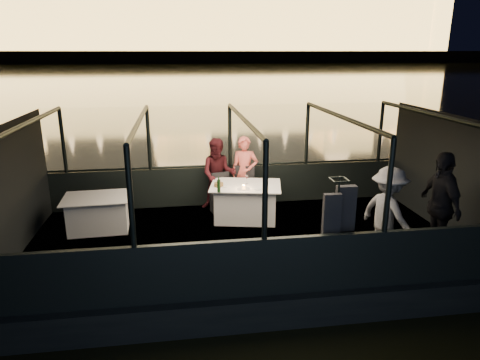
{
  "coord_description": "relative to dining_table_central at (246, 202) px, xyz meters",
  "views": [
    {
      "loc": [
        -1.14,
        -7.44,
        3.94
      ],
      "look_at": [
        0.0,
        0.4,
        1.55
      ],
      "focal_mm": 32.0,
      "sensor_mm": 36.0,
      "label": 1
    }
  ],
  "objects": [
    {
      "name": "river_water",
      "position": [
        -0.2,
        79.03,
        -0.89
      ],
      "size": [
        500.0,
        500.0,
        0.0
      ],
      "primitive_type": "plane",
      "color": "black",
      "rests_on": "ground"
    },
    {
      "name": "boat_hull",
      "position": [
        -0.2,
        -0.97,
        -0.89
      ],
      "size": [
        8.6,
        4.4,
        1.0
      ],
      "primitive_type": "cube",
      "color": "black",
      "rests_on": "river_water"
    },
    {
      "name": "boat_deck",
      "position": [
        -0.2,
        -0.97,
        -0.41
      ],
      "size": [
        8.0,
        4.0,
        0.04
      ],
      "primitive_type": "cube",
      "color": "black",
      "rests_on": "boat_hull"
    },
    {
      "name": "gunwale_port",
      "position": [
        -0.2,
        1.03,
        0.06
      ],
      "size": [
        8.0,
        0.08,
        0.9
      ],
      "primitive_type": "cube",
      "color": "black",
      "rests_on": "boat_deck"
    },
    {
      "name": "gunwale_starboard",
      "position": [
        -0.2,
        -2.97,
        0.06
      ],
      "size": [
        8.0,
        0.08,
        0.9
      ],
      "primitive_type": "cube",
      "color": "black",
      "rests_on": "boat_deck"
    },
    {
      "name": "cabin_glass_port",
      "position": [
        -0.2,
        1.03,
        1.21
      ],
      "size": [
        8.0,
        0.02,
        1.4
      ],
      "primitive_type": null,
      "color": "#99B2B2",
      "rests_on": "gunwale_port"
    },
    {
      "name": "cabin_glass_starboard",
      "position": [
        -0.2,
        -2.97,
        1.21
      ],
      "size": [
        8.0,
        0.02,
        1.4
      ],
      "primitive_type": null,
      "color": "#99B2B2",
      "rests_on": "gunwale_starboard"
    },
    {
      "name": "cabin_roof_glass",
      "position": [
        -0.2,
        -0.97,
        1.91
      ],
      "size": [
        8.0,
        4.0,
        0.02
      ],
      "primitive_type": null,
      "color": "#99B2B2",
      "rests_on": "boat_deck"
    },
    {
      "name": "end_wall_fore",
      "position": [
        -4.2,
        -0.97,
        0.76
      ],
      "size": [
        0.02,
        4.0,
        2.3
      ],
      "primitive_type": null,
      "color": "black",
      "rests_on": "boat_deck"
    },
    {
      "name": "end_wall_aft",
      "position": [
        3.8,
        -0.97,
        0.76
      ],
      "size": [
        0.02,
        4.0,
        2.3
      ],
      "primitive_type": null,
      "color": "black",
      "rests_on": "boat_deck"
    },
    {
      "name": "canopy_ribs",
      "position": [
        -0.2,
        -0.97,
        0.76
      ],
      "size": [
        8.0,
        4.0,
        2.3
      ],
      "primitive_type": null,
      "color": "black",
      "rests_on": "boat_deck"
    },
    {
      "name": "embankment",
      "position": [
        -0.2,
        209.03,
        0.11
      ],
      "size": [
        400.0,
        140.0,
        6.0
      ],
      "primitive_type": "cube",
      "color": "#423D33",
      "rests_on": "ground"
    },
    {
      "name": "dining_table_central",
      "position": [
        0.0,
        0.0,
        0.0
      ],
      "size": [
        1.63,
        1.32,
        0.77
      ],
      "primitive_type": "cube",
      "rotation": [
        0.0,
        0.0,
        -0.21
      ],
      "color": "silver",
      "rests_on": "boat_deck"
    },
    {
      "name": "dining_table_aft",
      "position": [
        -2.99,
        -0.13,
        0.0
      ],
      "size": [
        1.35,
        1.01,
        0.69
      ],
      "primitive_type": "cube",
      "rotation": [
        0.0,
        0.0,
        0.05
      ],
      "color": "silver",
      "rests_on": "boat_deck"
    },
    {
      "name": "chair_port_left",
      "position": [
        -0.47,
        0.45,
        0.06
      ],
      "size": [
        0.49,
        0.49,
        0.87
      ],
      "primitive_type": "cube",
      "rotation": [
        0.0,
        0.0,
        0.24
      ],
      "color": "black",
      "rests_on": "boat_deck"
    },
    {
      "name": "chair_port_right",
      "position": [
        0.08,
        0.45,
        0.06
      ],
      "size": [
        0.61,
        0.61,
        0.99
      ],
      "primitive_type": "cube",
      "rotation": [
        0.0,
        0.0,
        -0.41
      ],
      "color": "black",
      "rests_on": "boat_deck"
    },
    {
      "name": "coat_stand",
      "position": [
        0.95,
        -2.72,
        0.51
      ],
      "size": [
        0.57,
        0.52,
        1.7
      ],
      "primitive_type": null,
      "rotation": [
        0.0,
        0.0,
        -0.36
      ],
      "color": "black",
      "rests_on": "boat_deck"
    },
    {
      "name": "person_woman_coral",
      "position": [
        0.09,
        0.72,
        0.36
      ],
      "size": [
        0.66,
        0.51,
        1.64
      ],
      "primitive_type": "imported",
      "rotation": [
        0.0,
        0.0,
        -0.21
      ],
      "color": "#E36052",
      "rests_on": "boat_deck"
    },
    {
      "name": "person_man_maroon",
      "position": [
        -0.5,
        0.72,
        0.36
      ],
      "size": [
        0.87,
        0.73,
        1.62
      ],
      "primitive_type": "imported",
      "rotation": [
        0.0,
        0.0,
        -0.17
      ],
      "color": "#3B1015",
      "rests_on": "boat_deck"
    },
    {
      "name": "passenger_stripe",
      "position": [
        2.1,
        -2.09,
        0.47
      ],
      "size": [
        0.93,
        1.2,
        1.63
      ],
      "primitive_type": "imported",
      "rotation": [
        0.0,
        0.0,
        1.93
      ],
      "color": "silver",
      "rests_on": "boat_deck"
    },
    {
      "name": "passenger_dark",
      "position": [
        3.01,
        -2.12,
        0.47
      ],
      "size": [
        0.5,
        1.11,
        1.87
      ],
      "primitive_type": "imported",
      "rotation": [
        0.0,
        0.0,
        4.68
      ],
      "color": "black",
      "rests_on": "boat_deck"
    },
    {
      "name": "wine_bottle",
      "position": [
        -0.6,
        -0.39,
        0.53
      ],
      "size": [
        0.08,
        0.08,
        0.32
      ],
      "primitive_type": "cylinder",
      "rotation": [
        0.0,
        0.0,
        -0.13
      ],
      "color": "#133413",
      "rests_on": "dining_table_central"
    },
    {
      "name": "bread_basket",
      "position": [
        -0.57,
        -0.03,
        0.42
      ],
      "size": [
        0.25,
        0.25,
        0.08
      ],
      "primitive_type": "cylinder",
      "rotation": [
        0.0,
        0.0,
        0.38
      ],
      "color": "brown",
      "rests_on": "dining_table_central"
    },
    {
      "name": "amber_candle",
      "position": [
        -0.08,
        -0.27,
        0.42
      ],
      "size": [
        0.06,
        0.06,
        0.08
      ],
      "primitive_type": "cylinder",
      "rotation": [
        0.0,
        0.0,
        -0.08
      ],
      "color": "#F89B3E",
      "rests_on": "dining_table_central"
    },
    {
      "name": "plate_near",
      "position": [
        0.18,
        -0.28,
        0.39
      ],
      "size": [
        0.31,
        0.31,
        0.02
      ],
      "primitive_type": "cylinder",
      "rotation": [
        0.0,
        0.0,
        0.26
      ],
      "color": "silver",
      "rests_on": "dining_table_central"
    },
    {
      "name": "plate_far",
      "position": [
        -0.48,
        -0.02,
        0.39
      ],
      "size": [
        0.25,
        0.25,
        0.01
      ],
      "primitive_type": "cylinder",
      "rotation": [
        0.0,
        0.0,
        -0.16
      ],
      "color": "silver",
      "rests_on": "dining_table_central"
    },
    {
      "name": "wine_glass_white",
      "position": [
        -0.6,
        -0.37,
        0.48
      ],
      "size": [
        0.07,
        0.07,
        0.2
      ],
      "primitive_type": null,
      "rotation": [
        0.0,
        0.0,
        -0.05
      ],
      "color": "white",
      "rests_on": "dining_table_central"
    },
    {
      "name": "wine_glass_red",
      "position": [
        0.03,
        0.07,
        0.48
      ],
      "size": [
        0.07,
        0.07,
        0.18
      ],
      "primitive_type": null,
      "rotation": [
        0.0,
        0.0,
        0.13
      ],
      "color": "white",
      "rests_on": "dining_table_central"
    }
  ]
}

